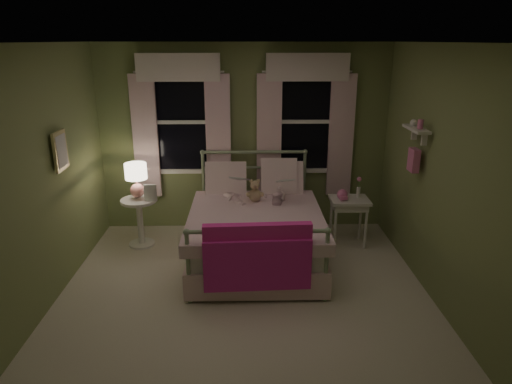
{
  "coord_description": "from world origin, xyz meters",
  "views": [
    {
      "loc": [
        0.03,
        -4.19,
        2.62
      ],
      "look_at": [
        0.14,
        0.66,
        1.0
      ],
      "focal_mm": 32.0,
      "sensor_mm": 36.0,
      "label": 1
    }
  ],
  "objects_px": {
    "teddy_bear": "(255,192)",
    "nightstand_right": "(349,206)",
    "table_lamp": "(136,177)",
    "bed": "(256,231)",
    "child_left": "(233,180)",
    "nightstand_left": "(140,216)",
    "child_right": "(276,180)"
  },
  "relations": [
    {
      "from": "teddy_bear",
      "to": "nightstand_right",
      "type": "height_order",
      "value": "teddy_bear"
    },
    {
      "from": "table_lamp",
      "to": "bed",
      "type": "bearing_deg",
      "value": -16.37
    },
    {
      "from": "child_left",
      "to": "nightstand_left",
      "type": "relative_size",
      "value": 1.06
    },
    {
      "from": "bed",
      "to": "child_left",
      "type": "distance_m",
      "value": 0.75
    },
    {
      "from": "nightstand_left",
      "to": "nightstand_right",
      "type": "distance_m",
      "value": 2.77
    },
    {
      "from": "nightstand_left",
      "to": "teddy_bear",
      "type": "bearing_deg",
      "value": -6.52
    },
    {
      "from": "bed",
      "to": "nightstand_left",
      "type": "bearing_deg",
      "value": 163.63
    },
    {
      "from": "child_left",
      "to": "teddy_bear",
      "type": "relative_size",
      "value": 2.29
    },
    {
      "from": "bed",
      "to": "child_right",
      "type": "height_order",
      "value": "child_right"
    },
    {
      "from": "nightstand_right",
      "to": "table_lamp",
      "type": "bearing_deg",
      "value": 179.05
    },
    {
      "from": "nightstand_left",
      "to": "nightstand_right",
      "type": "height_order",
      "value": "same"
    },
    {
      "from": "bed",
      "to": "table_lamp",
      "type": "height_order",
      "value": "bed"
    },
    {
      "from": "bed",
      "to": "child_left",
      "type": "relative_size",
      "value": 2.97
    },
    {
      "from": "child_right",
      "to": "teddy_bear",
      "type": "xyz_separation_m",
      "value": [
        -0.28,
        -0.16,
        -0.11
      ]
    },
    {
      "from": "child_right",
      "to": "nightstand_right",
      "type": "bearing_deg",
      "value": -176.29
    },
    {
      "from": "nightstand_left",
      "to": "bed",
      "type": "bearing_deg",
      "value": -16.37
    },
    {
      "from": "bed",
      "to": "table_lamp",
      "type": "distance_m",
      "value": 1.69
    },
    {
      "from": "nightstand_right",
      "to": "child_right",
      "type": "bearing_deg",
      "value": 178.19
    },
    {
      "from": "table_lamp",
      "to": "nightstand_right",
      "type": "bearing_deg",
      "value": -0.95
    },
    {
      "from": "child_right",
      "to": "nightstand_left",
      "type": "height_order",
      "value": "child_right"
    },
    {
      "from": "table_lamp",
      "to": "teddy_bear",
      "type": "bearing_deg",
      "value": -6.52
    },
    {
      "from": "teddy_bear",
      "to": "table_lamp",
      "type": "height_order",
      "value": "table_lamp"
    },
    {
      "from": "bed",
      "to": "nightstand_left",
      "type": "xyz_separation_m",
      "value": [
        -1.52,
        0.45,
        0.04
      ]
    },
    {
      "from": "bed",
      "to": "table_lamp",
      "type": "relative_size",
      "value": 4.47
    },
    {
      "from": "table_lamp",
      "to": "nightstand_right",
      "type": "distance_m",
      "value": 2.79
    },
    {
      "from": "table_lamp",
      "to": "nightstand_right",
      "type": "xyz_separation_m",
      "value": [
        2.76,
        -0.05,
        -0.4
      ]
    },
    {
      "from": "child_right",
      "to": "table_lamp",
      "type": "distance_m",
      "value": 1.8
    },
    {
      "from": "bed",
      "to": "child_left",
      "type": "bearing_deg",
      "value": 123.42
    },
    {
      "from": "child_left",
      "to": "child_right",
      "type": "xyz_separation_m",
      "value": [
        0.56,
        0.0,
        -0.01
      ]
    },
    {
      "from": "child_right",
      "to": "table_lamp",
      "type": "relative_size",
      "value": 1.45
    },
    {
      "from": "child_left",
      "to": "teddy_bear",
      "type": "height_order",
      "value": "child_left"
    },
    {
      "from": "nightstand_left",
      "to": "table_lamp",
      "type": "height_order",
      "value": "table_lamp"
    }
  ]
}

